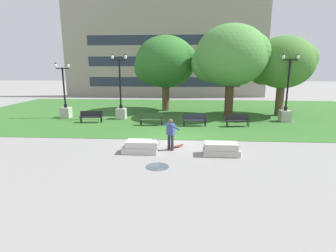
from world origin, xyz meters
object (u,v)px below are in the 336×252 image
(skateboard, at_px, (175,146))
(concrete_block_center, at_px, (141,147))
(concrete_block_left, at_px, (221,149))
(lamp_post_center, at_px, (121,106))
(park_bench_far_left, at_px, (91,116))
(lamp_post_right, at_px, (66,107))
(park_bench_far_right, at_px, (195,119))
(park_bench_near_right, at_px, (237,120))
(park_bench_near_left, at_px, (151,118))
(person_skateboarder, at_px, (171,132))
(lamp_post_left, at_px, (286,108))

(skateboard, bearing_deg, concrete_block_center, -152.18)
(concrete_block_left, relative_size, lamp_post_center, 0.33)
(park_bench_far_left, relative_size, lamp_post_right, 0.39)
(concrete_block_center, bearing_deg, lamp_post_right, 132.02)
(park_bench_far_right, bearing_deg, park_bench_near_right, 0.23)
(park_bench_near_left, bearing_deg, park_bench_far_left, 171.74)
(concrete_block_center, height_order, park_bench_near_left, park_bench_near_left)
(person_skateboarder, bearing_deg, park_bench_far_right, 76.25)
(concrete_block_left, xyz_separation_m, lamp_post_left, (6.30, 8.79, 0.80))
(park_bench_near_left, height_order, lamp_post_center, lamp_post_center)
(lamp_post_left, relative_size, lamp_post_center, 0.99)
(park_bench_near_right, xyz_separation_m, park_bench_far_left, (-11.45, 0.75, 0.00))
(skateboard, xyz_separation_m, park_bench_near_left, (-2.03, 5.66, 0.45))
(concrete_block_left, distance_m, person_skateboarder, 2.76)
(person_skateboarder, xyz_separation_m, lamp_post_left, (8.90, 8.16, 0.12))
(park_bench_near_left, relative_size, park_bench_far_left, 0.98)
(park_bench_near_right, bearing_deg, park_bench_far_left, 176.23)
(park_bench_near_right, height_order, lamp_post_left, lamp_post_left)
(skateboard, height_order, park_bench_near_right, park_bench_near_right)
(park_bench_far_right, relative_size, lamp_post_right, 0.39)
(lamp_post_center, bearing_deg, lamp_post_right, 177.77)
(concrete_block_left, height_order, park_bench_near_left, park_bench_near_left)
(concrete_block_left, bearing_deg, person_skateboarder, 166.43)
(concrete_block_center, xyz_separation_m, person_skateboarder, (1.51, 0.50, 0.67))
(park_bench_near_left, height_order, lamp_post_right, lamp_post_right)
(park_bench_far_left, bearing_deg, person_skateboarder, -45.07)
(skateboard, bearing_deg, lamp_post_left, 41.76)
(concrete_block_center, distance_m, park_bench_far_right, 7.18)
(person_skateboarder, height_order, lamp_post_center, lamp_post_center)
(person_skateboarder, relative_size, park_bench_far_left, 0.92)
(concrete_block_center, bearing_deg, person_skateboarder, 18.40)
(park_bench_near_right, bearing_deg, park_bench_near_left, 179.71)
(park_bench_near_right, xyz_separation_m, park_bench_far_right, (-3.20, -0.01, 0.00))
(skateboard, height_order, lamp_post_right, lamp_post_right)
(person_skateboarder, height_order, lamp_post_left, lamp_post_left)
(park_bench_near_right, bearing_deg, concrete_block_center, -133.39)
(concrete_block_center, xyz_separation_m, concrete_block_left, (4.11, -0.13, 0.00))
(person_skateboarder, height_order, park_bench_far_right, person_skateboarder)
(park_bench_near_left, xyz_separation_m, lamp_post_right, (-7.87, 2.49, 0.45))
(lamp_post_left, relative_size, lamp_post_right, 1.14)
(park_bench_far_right, bearing_deg, lamp_post_right, 167.19)
(skateboard, height_order, lamp_post_center, lamp_post_center)
(concrete_block_center, relative_size, lamp_post_right, 0.39)
(park_bench_far_left, relative_size, lamp_post_center, 0.34)
(lamp_post_left, bearing_deg, skateboard, -138.24)
(park_bench_near_left, xyz_separation_m, park_bench_far_left, (-4.97, 0.72, 0.00))
(park_bench_far_left, height_order, park_bench_far_right, same)
(person_skateboarder, xyz_separation_m, lamp_post_center, (-4.71, 8.37, 0.13))
(person_skateboarder, distance_m, park_bench_near_left, 6.35)
(park_bench_far_left, xyz_separation_m, lamp_post_left, (15.68, 1.37, 0.56))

